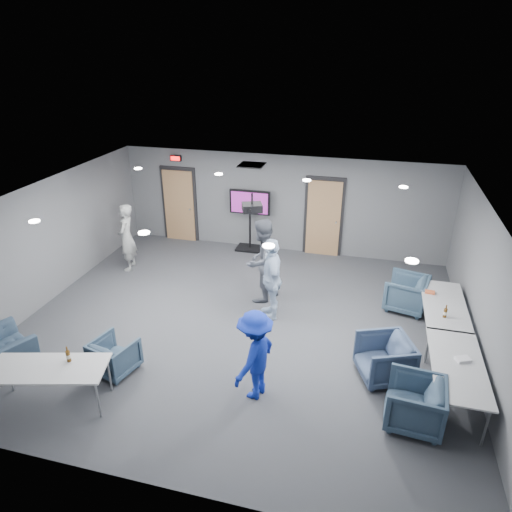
% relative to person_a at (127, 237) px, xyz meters
% --- Properties ---
extents(floor, '(9.00, 9.00, 0.00)m').
position_rel_person_a_xyz_m(floor, '(3.53, -1.79, -0.87)').
color(floor, '#33353A').
rests_on(floor, ground).
extents(ceiling, '(9.00, 9.00, 0.00)m').
position_rel_person_a_xyz_m(ceiling, '(3.53, -1.79, 1.83)').
color(ceiling, white).
rests_on(ceiling, wall_back).
extents(wall_back, '(9.00, 0.02, 2.70)m').
position_rel_person_a_xyz_m(wall_back, '(3.53, 2.21, 0.48)').
color(wall_back, slate).
rests_on(wall_back, floor).
extents(wall_front, '(9.00, 0.02, 2.70)m').
position_rel_person_a_xyz_m(wall_front, '(3.53, -5.79, 0.48)').
color(wall_front, slate).
rests_on(wall_front, floor).
extents(wall_left, '(0.02, 8.00, 2.70)m').
position_rel_person_a_xyz_m(wall_left, '(-0.97, -1.79, 0.48)').
color(wall_left, slate).
rests_on(wall_left, floor).
extents(wall_right, '(0.02, 8.00, 2.70)m').
position_rel_person_a_xyz_m(wall_right, '(8.03, -1.79, 0.48)').
color(wall_right, slate).
rests_on(wall_right, floor).
extents(door_left, '(1.06, 0.17, 2.24)m').
position_rel_person_a_xyz_m(door_left, '(0.53, 2.16, 0.20)').
color(door_left, black).
rests_on(door_left, wall_back).
extents(door_right, '(1.06, 0.17, 2.24)m').
position_rel_person_a_xyz_m(door_right, '(4.73, 2.16, 0.20)').
color(door_right, black).
rests_on(door_right, wall_back).
extents(exit_sign, '(0.32, 0.08, 0.16)m').
position_rel_person_a_xyz_m(exit_sign, '(0.53, 2.14, 1.58)').
color(exit_sign, black).
rests_on(exit_sign, wall_back).
extents(hvac_diffuser, '(0.60, 0.60, 0.03)m').
position_rel_person_a_xyz_m(hvac_diffuser, '(3.03, 1.01, 1.81)').
color(hvac_diffuser, black).
rests_on(hvac_diffuser, ceiling).
extents(downlights, '(6.18, 3.78, 0.02)m').
position_rel_person_a_xyz_m(downlights, '(3.53, -1.79, 1.81)').
color(downlights, white).
rests_on(downlights, ceiling).
extents(person_a, '(0.54, 0.71, 1.74)m').
position_rel_person_a_xyz_m(person_a, '(0.00, 0.00, 0.00)').
color(person_a, '#9C9F9C').
rests_on(person_a, floor).
extents(person_b, '(1.05, 1.15, 1.93)m').
position_rel_person_a_xyz_m(person_b, '(3.71, -0.65, 0.10)').
color(person_b, '#555A66').
rests_on(person_b, floor).
extents(person_c, '(0.79, 1.15, 1.81)m').
position_rel_person_a_xyz_m(person_c, '(4.08, -1.30, 0.03)').
color(person_c, silver).
rests_on(person_c, floor).
extents(person_d, '(0.86, 1.16, 1.59)m').
position_rel_person_a_xyz_m(person_d, '(4.37, -3.74, -0.07)').
color(person_d, '#182DA2').
rests_on(person_d, floor).
extents(chair_right_a, '(1.03, 1.01, 0.78)m').
position_rel_person_a_xyz_m(chair_right_a, '(6.88, -0.27, -0.48)').
color(chair_right_a, '#395063').
rests_on(chair_right_a, floor).
extents(chair_right_b, '(1.12, 1.10, 0.79)m').
position_rel_person_a_xyz_m(chair_right_b, '(6.43, -2.77, -0.48)').
color(chair_right_b, '#3A4A65').
rests_on(chair_right_b, floor).
extents(chair_right_c, '(0.93, 0.91, 0.78)m').
position_rel_person_a_xyz_m(chair_right_c, '(6.88, -3.76, -0.48)').
color(chair_right_c, '#34475A').
rests_on(chair_right_c, floor).
extents(chair_front_a, '(0.86, 0.87, 0.65)m').
position_rel_person_a_xyz_m(chair_front_a, '(1.79, -3.79, -0.55)').
color(chair_front_a, '#35485B').
rests_on(chair_front_a, floor).
extents(chair_front_b, '(1.29, 1.23, 0.66)m').
position_rel_person_a_xyz_m(chair_front_b, '(-0.22, -4.18, -0.54)').
color(chair_front_b, '#314255').
rests_on(chair_front_b, floor).
extents(table_right_a, '(0.81, 1.93, 0.73)m').
position_rel_person_a_xyz_m(table_right_a, '(7.53, -1.16, -0.18)').
color(table_right_a, silver).
rests_on(table_right_a, floor).
extents(table_right_b, '(0.82, 1.97, 0.73)m').
position_rel_person_a_xyz_m(table_right_b, '(7.53, -3.06, -0.18)').
color(table_right_b, silver).
rests_on(table_right_b, floor).
extents(table_front_left, '(1.97, 1.21, 0.73)m').
position_rel_person_a_xyz_m(table_front_left, '(1.25, -4.79, -0.19)').
color(table_front_left, silver).
rests_on(table_front_left, floor).
extents(bottle_front, '(0.07, 0.07, 0.28)m').
position_rel_person_a_xyz_m(bottle_front, '(1.49, -4.56, -0.04)').
color(bottle_front, '#51310E').
rests_on(bottle_front, table_front_left).
extents(bottle_right, '(0.07, 0.07, 0.26)m').
position_rel_person_a_xyz_m(bottle_right, '(7.47, -1.66, -0.05)').
color(bottle_right, '#51310E').
rests_on(bottle_right, table_right_a).
extents(snack_box, '(0.20, 0.15, 0.04)m').
position_rel_person_a_xyz_m(snack_box, '(7.29, -0.78, -0.12)').
color(snack_box, '#CD5C33').
rests_on(snack_box, table_right_a).
extents(wrapper, '(0.26, 0.23, 0.05)m').
position_rel_person_a_xyz_m(wrapper, '(7.62, -2.94, -0.12)').
color(wrapper, silver).
rests_on(wrapper, table_right_b).
extents(tv_stand, '(1.14, 0.54, 1.74)m').
position_rel_person_a_xyz_m(tv_stand, '(2.72, 1.96, 0.12)').
color(tv_stand, black).
rests_on(tv_stand, floor).
extents(projector, '(0.48, 0.45, 0.37)m').
position_rel_person_a_xyz_m(projector, '(3.64, -1.21, 1.53)').
color(projector, black).
rests_on(projector, ceiling).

